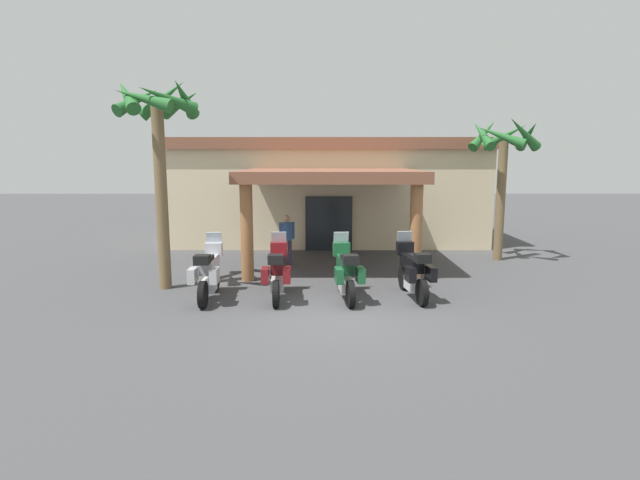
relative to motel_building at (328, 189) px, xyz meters
The scene contains 9 objects.
ground_plane 11.47m from the motel_building, 90.12° to the right, with size 80.00×80.00×0.00m, color #424244.
motel_building is the anchor object (origin of this frame).
motorcycle_silver 10.49m from the motel_building, 108.00° to the right, with size 0.71×2.21×1.61m.
motorcycle_maroon 10.04m from the motel_building, 98.55° to the right, with size 0.71×2.21×1.61m.
motorcycle_green 9.96m from the motel_building, 88.52° to the right, with size 0.74×2.21×1.61m.
motorcycle_black 10.02m from the motel_building, 78.44° to the right, with size 0.77×2.21×1.61m.
pedestrian 5.96m from the motel_building, 104.74° to the right, with size 0.51×0.32×1.68m.
palm_tree_near_portico 7.78m from the motel_building, 39.71° to the right, with size 2.31×2.45×5.00m.
palm_tree_roadside 10.11m from the motel_building, 117.91° to the right, with size 2.35×2.40×5.76m.
Camera 1 is at (-0.44, -11.00, 3.54)m, focal length 28.29 mm.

